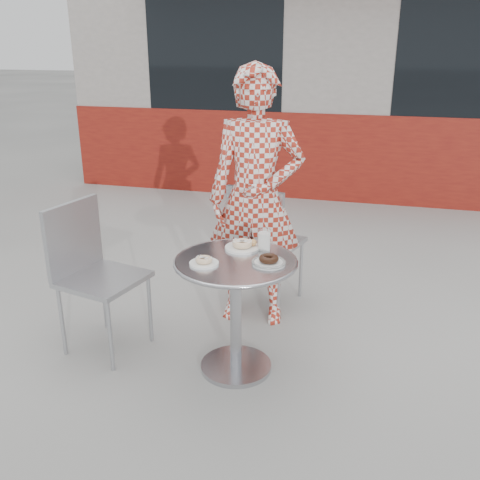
% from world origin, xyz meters
% --- Properties ---
extents(ground, '(60.00, 60.00, 0.00)m').
position_xyz_m(ground, '(0.00, 0.00, 0.00)').
color(ground, '#A8A5A0').
rests_on(ground, ground).
extents(storefront, '(6.02, 4.55, 3.00)m').
position_xyz_m(storefront, '(-0.00, 5.56, 1.49)').
color(storefront, gray).
rests_on(storefront, ground).
extents(bistro_table, '(0.66, 0.66, 0.67)m').
position_xyz_m(bistro_table, '(0.04, -0.01, 0.51)').
color(bistro_table, silver).
rests_on(bistro_table, ground).
extents(chair_far, '(0.51, 0.52, 0.87)m').
position_xyz_m(chair_far, '(0.03, 0.86, 0.27)').
color(chair_far, '#A5A7AC').
rests_on(chair_far, ground).
extents(chair_left, '(0.51, 0.51, 0.89)m').
position_xyz_m(chair_left, '(-0.78, 0.01, 0.27)').
color(chair_left, '#A5A7AC').
rests_on(chair_left, ground).
extents(seated_person, '(0.63, 0.44, 1.65)m').
position_xyz_m(seated_person, '(-0.00, 0.63, 0.82)').
color(seated_person, maroon).
rests_on(seated_person, ground).
extents(plate_far, '(0.19, 0.19, 0.05)m').
position_xyz_m(plate_far, '(0.04, 0.16, 0.69)').
color(plate_far, white).
rests_on(plate_far, bistro_table).
extents(plate_near, '(0.15, 0.15, 0.04)m').
position_xyz_m(plate_near, '(-0.10, -0.11, 0.69)').
color(plate_near, white).
rests_on(plate_near, bistro_table).
extents(plate_checker, '(0.18, 0.18, 0.05)m').
position_xyz_m(plate_checker, '(0.22, -0.02, 0.68)').
color(plate_checker, white).
rests_on(plate_checker, bistro_table).
extents(milk_cup, '(0.07, 0.07, 0.12)m').
position_xyz_m(milk_cup, '(0.15, 0.18, 0.72)').
color(milk_cup, white).
rests_on(milk_cup, bistro_table).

